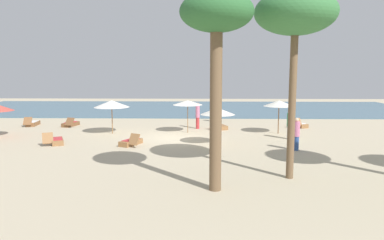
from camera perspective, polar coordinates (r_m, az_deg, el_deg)
name	(u,v)px	position (r m, az deg, el deg)	size (l,w,h in m)	color
ground_plane	(172,138)	(22.63, -3.13, -2.86)	(60.00, 60.00, 0.00)	#BCAD8E
ocean_water	(184,108)	(39.42, -1.17, 1.83)	(48.00, 16.00, 0.06)	#476B7F
umbrella_0	(112,104)	(24.57, -12.36, 2.47)	(2.30, 2.30, 2.20)	olive
umbrella_1	(279,103)	(24.69, 13.36, 2.52)	(2.01, 2.01, 2.19)	brown
umbrella_2	(188,103)	(24.36, -0.68, 2.72)	(1.98, 1.98, 2.17)	olive
umbrella_3	(218,111)	(20.51, 4.01, 1.37)	(1.93, 1.93, 2.09)	brown
lounger_0	(299,125)	(28.00, 16.22, -0.71)	(1.16, 1.75, 0.73)	olive
lounger_1	(220,127)	(26.18, 4.32, -1.01)	(1.14, 1.79, 0.68)	olive
lounger_2	(71,124)	(28.76, -18.34, -0.58)	(1.00, 1.77, 0.71)	brown
lounger_3	(131,142)	(20.87, -9.43, -3.39)	(1.24, 1.73, 0.74)	olive
lounger_4	(33,123)	(30.07, -23.52, -0.48)	(0.75, 1.72, 0.72)	brown
lounger_5	(57,141)	(22.29, -20.29, -3.05)	(1.20, 1.74, 0.74)	olive
person_0	(296,134)	(19.94, 15.89, -2.11)	(0.49, 0.49, 1.72)	#2D4C8C
person_1	(290,124)	(22.99, 14.96, -0.66)	(0.50, 0.50, 1.80)	white
person_3	(219,112)	(29.35, 4.18, 1.26)	(0.43, 0.43, 1.66)	#2D4C8C
person_4	(198,115)	(26.09, 0.88, 0.74)	(0.38, 0.38, 1.86)	#BF3338
palm_2	(295,15)	(14.59, 15.77, 15.39)	(3.05, 3.05, 7.14)	brown
palm_3	(217,22)	(12.63, 3.84, 14.89)	(2.48, 2.48, 6.80)	brown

